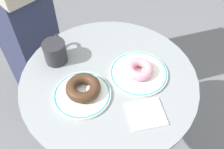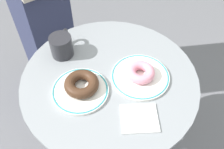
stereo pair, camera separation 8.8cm
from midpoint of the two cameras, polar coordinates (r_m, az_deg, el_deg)
cafe_table at (r=1.09m, az=1.87°, el=-7.49°), size 0.66×0.66×0.72m
plate_left at (r=0.89m, az=-4.37°, el=-3.79°), size 0.20×0.20×0.01m
plate_right at (r=0.93m, az=9.12°, el=-0.59°), size 0.22×0.22×0.01m
donut_chocolate at (r=0.87m, az=-4.04°, el=-2.32°), size 0.15×0.15×0.04m
donut_pink_frosted at (r=0.92m, az=9.29°, el=0.29°), size 0.13×0.13×0.03m
paper_napkin at (r=0.84m, az=9.27°, el=-9.93°), size 0.13×0.12×0.01m
coffee_mug at (r=0.99m, az=-8.85°, el=6.41°), size 0.09×0.12×0.09m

